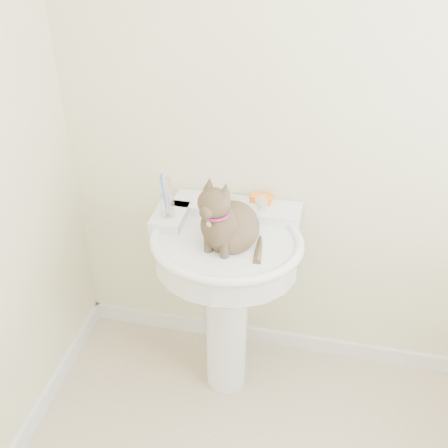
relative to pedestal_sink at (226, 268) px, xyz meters
The scene contains 7 objects.
wall_back 0.71m from the pedestal_sink, 42.50° to the left, with size 2.20×0.00×2.50m, color #F2EAB8, non-canonical shape.
baseboard_back 0.77m from the pedestal_sink, 41.51° to the left, with size 2.20×0.02×0.09m, color white.
pedestal_sink is the anchor object (origin of this frame).
faucet 0.28m from the pedestal_sink, 89.03° to the left, with size 0.28×0.12×0.14m.
soap_bar 0.34m from the pedestal_sink, 67.94° to the left, with size 0.09×0.06×0.03m, color orange.
toothbrush_cup 0.36m from the pedestal_sink, 167.52° to the left, with size 0.07×0.07×0.18m.
cat 0.24m from the pedestal_sink, 63.51° to the right, with size 0.24×0.30×0.44m.
Camera 1 is at (0.06, -0.97, 2.14)m, focal length 45.00 mm.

